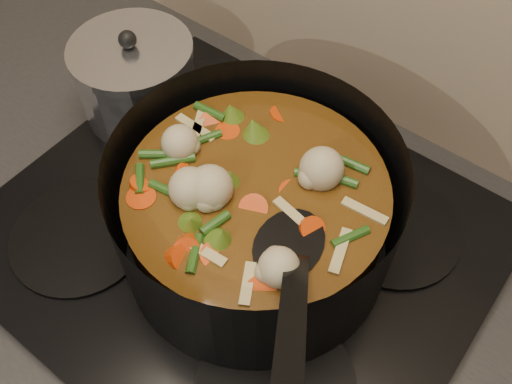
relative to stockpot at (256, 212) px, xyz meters
The scene contains 4 objects.
counter 0.55m from the stockpot, behind, with size 2.64×0.64×0.91m.
stovetop 0.09m from the stockpot, behind, with size 0.62×0.54×0.03m.
stockpot is the anchor object (origin of this frame).
saucepan 0.31m from the stockpot, 162.89° to the left, with size 0.18×0.18×0.15m.
Camera 1 is at (0.26, 1.63, 1.57)m, focal length 40.00 mm.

